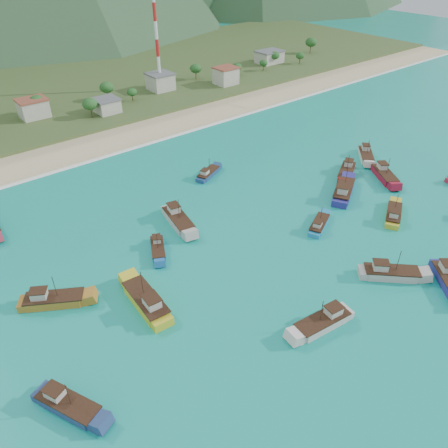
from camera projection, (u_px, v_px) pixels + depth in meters
ground at (258, 296)px, 77.30m from camera, size 600.00×600.00×0.00m
beach at (74, 150)px, 127.88m from camera, size 400.00×18.00×1.20m
land at (9, 98)px, 166.94m from camera, size 400.00×110.00×2.40m
surf_line at (88, 161)px, 121.80m from camera, size 400.00×2.50×0.08m
village at (76, 105)px, 146.82m from camera, size 214.33×25.65×6.27m
vegetation at (20, 116)px, 137.17m from camera, size 278.39×25.28×7.56m
radio_tower at (157, 39)px, 160.38m from camera, size 1.20×1.20×36.67m
boat_1 at (323, 322)px, 71.17m from camera, size 11.19×4.58×6.42m
boat_3 at (53, 300)px, 75.30m from camera, size 11.18×8.58×6.56m
boat_5 at (343, 192)px, 105.82m from camera, size 12.70×9.32×7.38m
boat_7 at (393, 215)px, 97.75m from camera, size 10.13×7.42×5.88m
boat_8 at (384, 175)px, 113.11m from camera, size 8.88×11.19×6.61m
boat_13 at (208, 174)px, 114.24m from camera, size 9.05×5.85×5.17m
boat_15 at (366, 156)px, 123.07m from camera, size 9.81×9.53×6.24m
boat_17 at (68, 405)px, 58.92m from camera, size 7.05×10.71×6.13m
boat_18 at (158, 249)px, 87.79m from camera, size 6.11×8.60×4.97m
boat_19 at (390, 274)px, 81.14m from camera, size 10.22×10.12×6.56m
boat_21 at (178, 220)px, 95.83m from camera, size 5.80×12.28×6.99m
boat_24 at (147, 302)px, 74.76m from camera, size 4.58×12.77×7.41m
boat_26 at (319, 225)px, 94.70m from camera, size 9.00×6.07×5.16m
boat_31 at (347, 172)px, 114.79m from camera, size 11.07×8.11×6.43m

